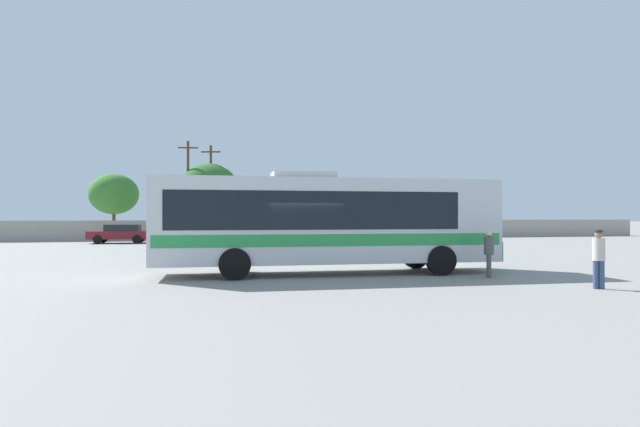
# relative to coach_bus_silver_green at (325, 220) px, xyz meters

# --- Properties ---
(ground_plane) EXTENTS (300.00, 300.00, 0.00)m
(ground_plane) POSITION_rel_coach_bus_silver_green_xyz_m (-0.87, 9.85, -1.93)
(ground_plane) COLOR gray
(perimeter_wall) EXTENTS (80.00, 0.30, 1.69)m
(perimeter_wall) POSITION_rel_coach_bus_silver_green_xyz_m (-0.87, 27.36, -1.08)
(perimeter_wall) COLOR #9E998C
(perimeter_wall) RESTS_ON ground_plane
(coach_bus_silver_green) EXTENTS (12.27, 3.03, 3.62)m
(coach_bus_silver_green) POSITION_rel_coach_bus_silver_green_xyz_m (0.00, 0.00, 0.00)
(coach_bus_silver_green) COLOR silver
(coach_bus_silver_green) RESTS_ON ground_plane
(attendant_by_bus_door) EXTENTS (0.43, 0.43, 1.59)m
(attendant_by_bus_door) POSITION_rel_coach_bus_silver_green_xyz_m (5.12, -2.33, -1.03)
(attendant_by_bus_door) COLOR #4C4C51
(attendant_by_bus_door) RESTS_ON ground_plane
(passenger_waiting_on_apron) EXTENTS (0.46, 0.46, 1.68)m
(passenger_waiting_on_apron) POSITION_rel_coach_bus_silver_green_xyz_m (6.75, -5.39, -0.97)
(passenger_waiting_on_apron) COLOR #33476B
(passenger_waiting_on_apron) RESTS_ON ground_plane
(parked_car_leftmost_maroon) EXTENTS (4.53, 2.12, 1.41)m
(parked_car_leftmost_maroon) POSITION_rel_coach_bus_silver_green_xyz_m (-10.42, 23.46, -1.17)
(parked_car_leftmost_maroon) COLOR maroon
(parked_car_leftmost_maroon) RESTS_ON ground_plane
(parked_car_second_grey) EXTENTS (4.30, 2.09, 1.41)m
(parked_car_second_grey) POSITION_rel_coach_bus_silver_green_xyz_m (-3.93, 23.13, -1.18)
(parked_car_second_grey) COLOR slate
(parked_car_second_grey) RESTS_ON ground_plane
(parked_car_third_white) EXTENTS (4.15, 2.10, 1.52)m
(parked_car_third_white) POSITION_rel_coach_bus_silver_green_xyz_m (2.56, 23.67, -1.13)
(parked_car_third_white) COLOR silver
(parked_car_third_white) RESTS_ON ground_plane
(parked_car_rightmost_dark_blue) EXTENTS (4.27, 2.21, 1.53)m
(parked_car_rightmost_dark_blue) POSITION_rel_coach_bus_silver_green_xyz_m (8.99, 22.66, -1.12)
(parked_car_rightmost_dark_blue) COLOR navy
(parked_car_rightmost_dark_blue) RESTS_ON ground_plane
(utility_pole_near) EXTENTS (1.78, 0.54, 8.65)m
(utility_pole_near) POSITION_rel_coach_bus_silver_green_xyz_m (-3.64, 31.05, 2.58)
(utility_pole_near) COLOR #4C3823
(utility_pole_near) RESTS_ON ground_plane
(utility_pole_far) EXTENTS (1.80, 0.31, 8.86)m
(utility_pole_far) POSITION_rel_coach_bus_silver_green_xyz_m (-5.67, 30.13, 2.68)
(utility_pole_far) COLOR #4C3823
(utility_pole_far) RESTS_ON ground_plane
(roadside_tree_left) EXTENTS (4.51, 4.51, 6.05)m
(roadside_tree_left) POSITION_rel_coach_bus_silver_green_xyz_m (-12.55, 33.52, 2.19)
(roadside_tree_left) COLOR brown
(roadside_tree_left) RESTS_ON ground_plane
(roadside_tree_midleft) EXTENTS (5.53, 5.53, 6.95)m
(roadside_tree_midleft) POSITION_rel_coach_bus_silver_green_xyz_m (-3.83, 31.03, 2.67)
(roadside_tree_midleft) COLOR brown
(roadside_tree_midleft) RESTS_ON ground_plane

